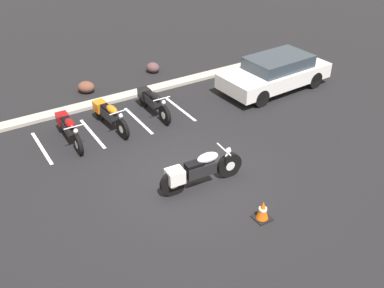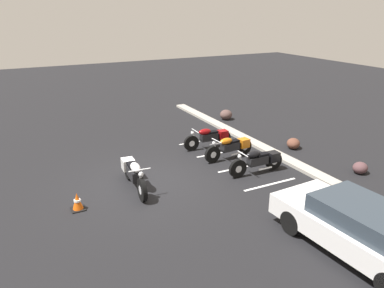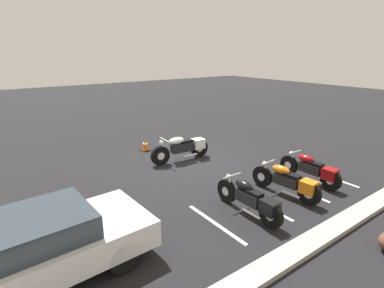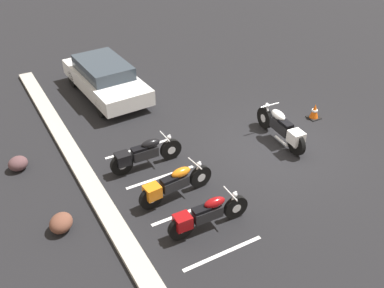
{
  "view_description": "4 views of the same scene",
  "coord_description": "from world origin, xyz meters",
  "px_view_note": "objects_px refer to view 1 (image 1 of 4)",
  "views": [
    {
      "loc": [
        -5.13,
        -8.51,
        7.35
      ],
      "look_at": [
        0.56,
        0.67,
        0.59
      ],
      "focal_mm": 42.0,
      "sensor_mm": 36.0,
      "label": 1
    },
    {
      "loc": [
        10.78,
        -3.75,
        5.52
      ],
      "look_at": [
        -0.96,
        2.24,
        0.74
      ],
      "focal_mm": 35.0,
      "sensor_mm": 36.0,
      "label": 2
    },
    {
      "loc": [
        6.13,
        8.54,
        4.01
      ],
      "look_at": [
        0.63,
        0.93,
        1.09
      ],
      "focal_mm": 28.0,
      "sensor_mm": 36.0,
      "label": 3
    },
    {
      "loc": [
        -8.87,
        7.85,
        7.83
      ],
      "look_at": [
        0.5,
        2.57,
        0.64
      ],
      "focal_mm": 42.0,
      "sensor_mm": 36.0,
      "label": 4
    }
  ],
  "objects_px": {
    "parked_bike_0": "(69,128)",
    "landscape_rock_0": "(86,87)",
    "parked_bike_2": "(152,101)",
    "landscape_rock_1": "(153,68)",
    "motorcycle_white_featured": "(198,170)",
    "car_white": "(275,72)",
    "traffic_cone": "(263,211)",
    "parked_bike_1": "(109,114)"
  },
  "relations": [
    {
      "from": "motorcycle_white_featured",
      "to": "parked_bike_1",
      "type": "height_order",
      "value": "motorcycle_white_featured"
    },
    {
      "from": "landscape_rock_0",
      "to": "traffic_cone",
      "type": "distance_m",
      "value": 9.11
    },
    {
      "from": "motorcycle_white_featured",
      "to": "traffic_cone",
      "type": "bearing_deg",
      "value": -68.3
    },
    {
      "from": "motorcycle_white_featured",
      "to": "car_white",
      "type": "xyz_separation_m",
      "value": [
        5.78,
        3.64,
        0.17
      ]
    },
    {
      "from": "car_white",
      "to": "landscape_rock_0",
      "type": "relative_size",
      "value": 6.89
    },
    {
      "from": "motorcycle_white_featured",
      "to": "landscape_rock_0",
      "type": "xyz_separation_m",
      "value": [
        -0.45,
        7.12,
        -0.29
      ]
    },
    {
      "from": "parked_bike_2",
      "to": "landscape_rock_1",
      "type": "bearing_deg",
      "value": 152.66
    },
    {
      "from": "parked_bike_0",
      "to": "traffic_cone",
      "type": "height_order",
      "value": "parked_bike_0"
    },
    {
      "from": "parked_bike_2",
      "to": "traffic_cone",
      "type": "bearing_deg",
      "value": -2.14
    },
    {
      "from": "parked_bike_0",
      "to": "landscape_rock_0",
      "type": "xyz_separation_m",
      "value": [
        1.68,
        3.05,
        -0.24
      ]
    },
    {
      "from": "landscape_rock_1",
      "to": "traffic_cone",
      "type": "height_order",
      "value": "traffic_cone"
    },
    {
      "from": "motorcycle_white_featured",
      "to": "car_white",
      "type": "height_order",
      "value": "car_white"
    },
    {
      "from": "motorcycle_white_featured",
      "to": "traffic_cone",
      "type": "distance_m",
      "value": 2.04
    },
    {
      "from": "motorcycle_white_featured",
      "to": "landscape_rock_1",
      "type": "relative_size",
      "value": 4.34
    },
    {
      "from": "parked_bike_0",
      "to": "car_white",
      "type": "height_order",
      "value": "car_white"
    },
    {
      "from": "motorcycle_white_featured",
      "to": "parked_bike_2",
      "type": "xyz_separation_m",
      "value": [
        0.9,
        4.33,
        -0.05
      ]
    },
    {
      "from": "parked_bike_2",
      "to": "traffic_cone",
      "type": "height_order",
      "value": "parked_bike_2"
    },
    {
      "from": "parked_bike_2",
      "to": "car_white",
      "type": "relative_size",
      "value": 0.5
    },
    {
      "from": "landscape_rock_0",
      "to": "landscape_rock_1",
      "type": "relative_size",
      "value": 1.14
    },
    {
      "from": "parked_bike_0",
      "to": "landscape_rock_1",
      "type": "distance_m",
      "value": 5.84
    },
    {
      "from": "parked_bike_0",
      "to": "parked_bike_1",
      "type": "height_order",
      "value": "parked_bike_1"
    },
    {
      "from": "parked_bike_2",
      "to": "landscape_rock_0",
      "type": "bearing_deg",
      "value": -153.66
    },
    {
      "from": "car_white",
      "to": "traffic_cone",
      "type": "bearing_deg",
      "value": 44.19
    },
    {
      "from": "parked_bike_2",
      "to": "landscape_rock_1",
      "type": "relative_size",
      "value": 3.94
    },
    {
      "from": "motorcycle_white_featured",
      "to": "landscape_rock_0",
      "type": "distance_m",
      "value": 7.14
    },
    {
      "from": "parked_bike_0",
      "to": "parked_bike_1",
      "type": "bearing_deg",
      "value": 97.4
    },
    {
      "from": "traffic_cone",
      "to": "parked_bike_0",
      "type": "bearing_deg",
      "value": 114.73
    },
    {
      "from": "motorcycle_white_featured",
      "to": "landscape_rock_0",
      "type": "bearing_deg",
      "value": 97.21
    },
    {
      "from": "parked_bike_1",
      "to": "parked_bike_2",
      "type": "bearing_deg",
      "value": 88.66
    },
    {
      "from": "parked_bike_2",
      "to": "car_white",
      "type": "height_order",
      "value": "car_white"
    },
    {
      "from": "parked_bike_0",
      "to": "car_white",
      "type": "relative_size",
      "value": 0.5
    },
    {
      "from": "parked_bike_1",
      "to": "motorcycle_white_featured",
      "type": "bearing_deg",
      "value": 4.74
    },
    {
      "from": "parked_bike_2",
      "to": "parked_bike_1",
      "type": "bearing_deg",
      "value": -85.82
    },
    {
      "from": "landscape_rock_0",
      "to": "landscape_rock_1",
      "type": "height_order",
      "value": "landscape_rock_0"
    },
    {
      "from": "parked_bike_1",
      "to": "car_white",
      "type": "height_order",
      "value": "car_white"
    },
    {
      "from": "parked_bike_0",
      "to": "car_white",
      "type": "xyz_separation_m",
      "value": [
        7.91,
        -0.43,
        0.22
      ]
    },
    {
      "from": "parked_bike_0",
      "to": "traffic_cone",
      "type": "relative_size",
      "value": 4.11
    },
    {
      "from": "car_white",
      "to": "parked_bike_1",
      "type": "bearing_deg",
      "value": -8.16
    },
    {
      "from": "landscape_rock_0",
      "to": "landscape_rock_1",
      "type": "distance_m",
      "value": 3.06
    },
    {
      "from": "car_white",
      "to": "traffic_cone",
      "type": "relative_size",
      "value": 8.29
    },
    {
      "from": "motorcycle_white_featured",
      "to": "traffic_cone",
      "type": "relative_size",
      "value": 4.6
    },
    {
      "from": "parked_bike_0",
      "to": "motorcycle_white_featured",
      "type": "bearing_deg",
      "value": 28.87
    }
  ]
}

